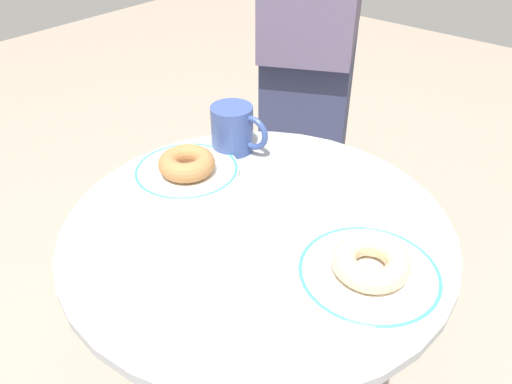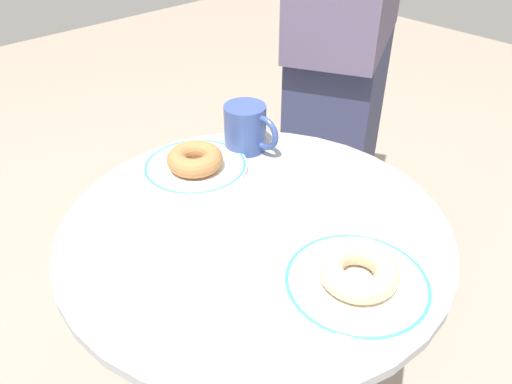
{
  "view_description": "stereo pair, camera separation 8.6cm",
  "coord_description": "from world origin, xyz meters",
  "px_view_note": "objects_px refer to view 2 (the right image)",
  "views": [
    {
      "loc": [
        0.42,
        -0.51,
        1.28
      ],
      "look_at": [
        -0.03,
        0.03,
        0.78
      ],
      "focal_mm": 35.39,
      "sensor_mm": 36.0,
      "label": 1
    },
    {
      "loc": [
        0.48,
        -0.45,
        1.28
      ],
      "look_at": [
        -0.03,
        0.03,
        0.78
      ],
      "focal_mm": 35.39,
      "sensor_mm": 36.0,
      "label": 2
    }
  ],
  "objects_px": {
    "cafe_table": "(255,322)",
    "coffee_mug": "(247,128)",
    "paper_napkin": "(149,297)",
    "donut_cinnamon": "(195,159)",
    "plate_left": "(196,166)",
    "donut_glazed": "(359,271)",
    "plate_right": "(357,283)",
    "person_figure": "(343,49)"
  },
  "relations": [
    {
      "from": "coffee_mug",
      "to": "person_figure",
      "type": "xyz_separation_m",
      "value": [
        -0.12,
        0.46,
        0.02
      ]
    },
    {
      "from": "plate_left",
      "to": "plate_right",
      "type": "height_order",
      "value": "same"
    },
    {
      "from": "donut_cinnamon",
      "to": "person_figure",
      "type": "bearing_deg",
      "value": 101.65
    },
    {
      "from": "cafe_table",
      "to": "paper_napkin",
      "type": "distance_m",
      "value": 0.34
    },
    {
      "from": "person_figure",
      "to": "donut_cinnamon",
      "type": "bearing_deg",
      "value": -78.35
    },
    {
      "from": "coffee_mug",
      "to": "cafe_table",
      "type": "bearing_deg",
      "value": -39.33
    },
    {
      "from": "coffee_mug",
      "to": "donut_glazed",
      "type": "bearing_deg",
      "value": -20.56
    },
    {
      "from": "cafe_table",
      "to": "donut_cinnamon",
      "type": "xyz_separation_m",
      "value": [
        -0.2,
        0.03,
        0.28
      ]
    },
    {
      "from": "paper_napkin",
      "to": "coffee_mug",
      "type": "xyz_separation_m",
      "value": [
        -0.22,
        0.38,
        0.05
      ]
    },
    {
      "from": "donut_cinnamon",
      "to": "person_figure",
      "type": "distance_m",
      "value": 0.61
    },
    {
      "from": "plate_left",
      "to": "coffee_mug",
      "type": "distance_m",
      "value": 0.13
    },
    {
      "from": "donut_glazed",
      "to": "paper_napkin",
      "type": "height_order",
      "value": "donut_glazed"
    },
    {
      "from": "cafe_table",
      "to": "donut_cinnamon",
      "type": "distance_m",
      "value": 0.34
    },
    {
      "from": "paper_napkin",
      "to": "donut_cinnamon",
      "type": "bearing_deg",
      "value": 130.87
    },
    {
      "from": "plate_left",
      "to": "paper_napkin",
      "type": "bearing_deg",
      "value": -48.64
    },
    {
      "from": "plate_left",
      "to": "cafe_table",
      "type": "bearing_deg",
      "value": -9.18
    },
    {
      "from": "donut_glazed",
      "to": "person_figure",
      "type": "relative_size",
      "value": 0.07
    },
    {
      "from": "cafe_table",
      "to": "coffee_mug",
      "type": "bearing_deg",
      "value": 140.67
    },
    {
      "from": "plate_left",
      "to": "donut_glazed",
      "type": "relative_size",
      "value": 1.77
    },
    {
      "from": "person_figure",
      "to": "plate_right",
      "type": "bearing_deg",
      "value": -49.41
    },
    {
      "from": "plate_left",
      "to": "donut_glazed",
      "type": "height_order",
      "value": "donut_glazed"
    },
    {
      "from": "plate_left",
      "to": "person_figure",
      "type": "relative_size",
      "value": 0.12
    },
    {
      "from": "plate_left",
      "to": "donut_cinnamon",
      "type": "distance_m",
      "value": 0.03
    },
    {
      "from": "coffee_mug",
      "to": "paper_napkin",
      "type": "bearing_deg",
      "value": -60.59
    },
    {
      "from": "donut_cinnamon",
      "to": "coffee_mug",
      "type": "height_order",
      "value": "coffee_mug"
    },
    {
      "from": "cafe_table",
      "to": "donut_glazed",
      "type": "relative_size",
      "value": 6.44
    },
    {
      "from": "paper_napkin",
      "to": "coffee_mug",
      "type": "relative_size",
      "value": 1.15
    },
    {
      "from": "cafe_table",
      "to": "donut_cinnamon",
      "type": "relative_size",
      "value": 6.89
    },
    {
      "from": "cafe_table",
      "to": "plate_left",
      "type": "xyz_separation_m",
      "value": [
        -0.21,
        0.03,
        0.25
      ]
    },
    {
      "from": "paper_napkin",
      "to": "coffee_mug",
      "type": "height_order",
      "value": "coffee_mug"
    },
    {
      "from": "plate_right",
      "to": "donut_glazed",
      "type": "height_order",
      "value": "donut_glazed"
    },
    {
      "from": "plate_right",
      "to": "donut_cinnamon",
      "type": "distance_m",
      "value": 0.4
    },
    {
      "from": "plate_left",
      "to": "plate_right",
      "type": "distance_m",
      "value": 0.41
    },
    {
      "from": "plate_right",
      "to": "donut_cinnamon",
      "type": "xyz_separation_m",
      "value": [
        -0.4,
        0.02,
        0.02
      ]
    },
    {
      "from": "plate_left",
      "to": "plate_right",
      "type": "relative_size",
      "value": 0.95
    },
    {
      "from": "paper_napkin",
      "to": "person_figure",
      "type": "relative_size",
      "value": 0.09
    },
    {
      "from": "coffee_mug",
      "to": "person_figure",
      "type": "relative_size",
      "value": 0.08
    },
    {
      "from": "donut_cinnamon",
      "to": "paper_napkin",
      "type": "distance_m",
      "value": 0.33
    },
    {
      "from": "plate_right",
      "to": "paper_napkin",
      "type": "relative_size",
      "value": 1.44
    },
    {
      "from": "donut_cinnamon",
      "to": "cafe_table",
      "type": "bearing_deg",
      "value": -7.65
    },
    {
      "from": "plate_left",
      "to": "person_figure",
      "type": "bearing_deg",
      "value": 100.85
    },
    {
      "from": "cafe_table",
      "to": "plate_left",
      "type": "relative_size",
      "value": 3.64
    }
  ]
}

